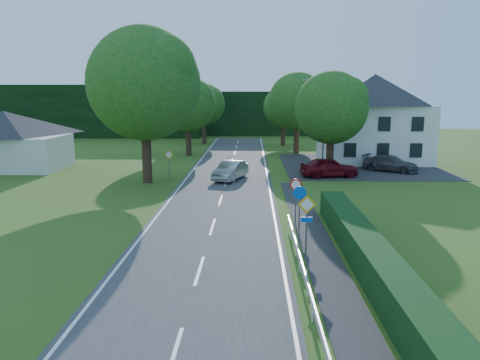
{
  "coord_description": "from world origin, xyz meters",
  "views": [
    {
      "loc": [
        2.02,
        -10.99,
        6.76
      ],
      "look_at": [
        1.26,
        17.52,
        1.44
      ],
      "focal_mm": 35.0,
      "sensor_mm": 36.0,
      "label": 1
    }
  ],
  "objects_px": {
    "parked_car_red": "(329,167)",
    "parked_car_grey": "(390,163)",
    "streetlight": "(322,120)",
    "motorcycle": "(231,163)",
    "parked_car_silver_b": "(397,157)",
    "moving_car": "(230,170)",
    "parasol": "(328,156)"
  },
  "relations": [
    {
      "from": "streetlight",
      "to": "parked_car_red",
      "type": "bearing_deg",
      "value": -86.53
    },
    {
      "from": "parked_car_red",
      "to": "parked_car_grey",
      "type": "distance_m",
      "value": 6.54
    },
    {
      "from": "moving_car",
      "to": "motorcycle",
      "type": "height_order",
      "value": "moving_car"
    },
    {
      "from": "streetlight",
      "to": "moving_car",
      "type": "height_order",
      "value": "streetlight"
    },
    {
      "from": "parked_car_red",
      "to": "parked_car_grey",
      "type": "relative_size",
      "value": 0.98
    },
    {
      "from": "streetlight",
      "to": "moving_car",
      "type": "bearing_deg",
      "value": -148.34
    },
    {
      "from": "motorcycle",
      "to": "parked_car_grey",
      "type": "height_order",
      "value": "parked_car_grey"
    },
    {
      "from": "parked_car_grey",
      "to": "parked_car_red",
      "type": "bearing_deg",
      "value": 151.53
    },
    {
      "from": "motorcycle",
      "to": "parasol",
      "type": "bearing_deg",
      "value": 2.56
    },
    {
      "from": "moving_car",
      "to": "parked_car_red",
      "type": "xyz_separation_m",
      "value": [
        7.96,
        1.46,
        0.06
      ]
    },
    {
      "from": "streetlight",
      "to": "parasol",
      "type": "distance_m",
      "value": 4.22
    },
    {
      "from": "parked_car_grey",
      "to": "parasol",
      "type": "bearing_deg",
      "value": 96.87
    },
    {
      "from": "motorcycle",
      "to": "parked_car_red",
      "type": "relative_size",
      "value": 0.44
    },
    {
      "from": "motorcycle",
      "to": "parked_car_red",
      "type": "height_order",
      "value": "parked_car_red"
    },
    {
      "from": "motorcycle",
      "to": "parasol",
      "type": "xyz_separation_m",
      "value": [
        8.96,
        1.49,
        0.46
      ]
    },
    {
      "from": "parked_car_silver_b",
      "to": "moving_car",
      "type": "bearing_deg",
      "value": 111.78
    },
    {
      "from": "parked_car_red",
      "to": "parked_car_silver_b",
      "type": "height_order",
      "value": "parked_car_red"
    },
    {
      "from": "moving_car",
      "to": "parked_car_grey",
      "type": "distance_m",
      "value": 14.48
    },
    {
      "from": "parked_car_silver_b",
      "to": "parasol",
      "type": "relative_size",
      "value": 2.27
    },
    {
      "from": "streetlight",
      "to": "parked_car_grey",
      "type": "bearing_deg",
      "value": -3.19
    },
    {
      "from": "streetlight",
      "to": "motorcycle",
      "type": "xyz_separation_m",
      "value": [
        -7.95,
        0.77,
        -3.88
      ]
    },
    {
      "from": "motorcycle",
      "to": "parked_car_red",
      "type": "xyz_separation_m",
      "value": [
        8.15,
        -4.1,
        0.25
      ]
    },
    {
      "from": "motorcycle",
      "to": "parked_car_silver_b",
      "type": "bearing_deg",
      "value": 4.04
    },
    {
      "from": "streetlight",
      "to": "parked_car_silver_b",
      "type": "relative_size",
      "value": 1.58
    },
    {
      "from": "parked_car_red",
      "to": "streetlight",
      "type": "bearing_deg",
      "value": -4.97
    },
    {
      "from": "motorcycle",
      "to": "parked_car_silver_b",
      "type": "xyz_separation_m",
      "value": [
        15.74,
        3.03,
        0.16
      ]
    },
    {
      "from": "moving_car",
      "to": "parked_car_silver_b",
      "type": "height_order",
      "value": "moving_car"
    },
    {
      "from": "streetlight",
      "to": "parked_car_silver_b",
      "type": "height_order",
      "value": "streetlight"
    },
    {
      "from": "motorcycle",
      "to": "parked_car_red",
      "type": "distance_m",
      "value": 9.13
    },
    {
      "from": "streetlight",
      "to": "motorcycle",
      "type": "bearing_deg",
      "value": 174.45
    },
    {
      "from": "motorcycle",
      "to": "parked_car_grey",
      "type": "relative_size",
      "value": 0.43
    },
    {
      "from": "parked_car_grey",
      "to": "parked_car_silver_b",
      "type": "relative_size",
      "value": 0.94
    }
  ]
}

